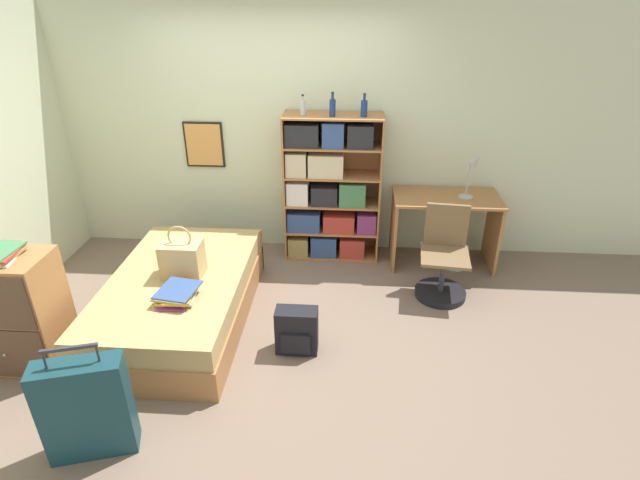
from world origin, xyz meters
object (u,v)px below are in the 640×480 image
at_px(magazine_pile_on_dresser, 0,255).
at_px(bottle_brown, 332,107).
at_px(desk_chair, 443,268).
at_px(waste_bin, 455,256).
at_px(suitcase, 86,409).
at_px(handbag, 182,259).
at_px(backpack, 297,331).
at_px(bookcase, 328,191).
at_px(book_stack_on_bed, 177,294).
at_px(desk, 444,218).
at_px(bottle_green, 303,107).
at_px(bottle_clear, 364,108).
at_px(bed, 180,298).
at_px(desk_lamp, 473,168).
at_px(dresser, 15,312).

relative_size(magazine_pile_on_dresser, bottle_brown, 1.46).
xyz_separation_m(magazine_pile_on_dresser, desk_chair, (3.35, 1.23, -0.70)).
height_order(desk_chair, waste_bin, desk_chair).
relative_size(suitcase, magazine_pile_on_dresser, 2.48).
bearing_deg(bottle_brown, handbag, -134.15).
height_order(desk_chair, backpack, desk_chair).
height_order(handbag, bookcase, bookcase).
height_order(book_stack_on_bed, bottle_brown, bottle_brown).
bearing_deg(desk_chair, desk, 82.55).
relative_size(book_stack_on_bed, desk_chair, 0.43).
xyz_separation_m(magazine_pile_on_dresser, bottle_brown, (2.26, 1.89, 0.65)).
bearing_deg(bottle_green, backpack, -86.76).
xyz_separation_m(suitcase, magazine_pile_on_dresser, (-0.89, 0.78, 0.62)).
distance_m(handbag, bookcase, 1.73).
xyz_separation_m(bottle_brown, bottle_clear, (0.30, 0.01, -0.00)).
height_order(bed, suitcase, suitcase).
relative_size(bottle_brown, backpack, 0.59).
bearing_deg(desk_lamp, handbag, -155.98).
bearing_deg(bottle_green, dresser, -136.15).
height_order(handbag, desk_lamp, desk_lamp).
bearing_deg(magazine_pile_on_dresser, bookcase, 41.07).
distance_m(suitcase, desk_lamp, 3.85).
relative_size(dresser, bottle_clear, 4.32).
distance_m(book_stack_on_bed, bookcase, 2.00).
distance_m(bottle_brown, bottle_clear, 0.30).
xyz_separation_m(magazine_pile_on_dresser, waste_bin, (3.59, 1.78, -0.85)).
xyz_separation_m(bookcase, desk_lamp, (1.42, -0.13, 0.34)).
distance_m(bed, suitcase, 1.43).
bearing_deg(desk_lamp, suitcase, -136.86).
bearing_deg(waste_bin, dresser, -154.10).
distance_m(bed, dresser, 1.24).
bearing_deg(waste_bin, bottle_green, 173.95).
xyz_separation_m(desk_lamp, desk_chair, (-0.29, -0.58, -0.81)).
height_order(book_stack_on_bed, desk_chair, desk_chair).
bearing_deg(bottle_brown, desk_chair, -31.42).
bearing_deg(desk_lamp, bed, -156.16).
distance_m(suitcase, desk, 3.65).
bearing_deg(bottle_clear, suitcase, -122.05).
bearing_deg(desk_lamp, magazine_pile_on_dresser, -153.60).
bearing_deg(suitcase, bookcase, 63.77).
bearing_deg(bed, book_stack_on_bed, -70.37).
bearing_deg(dresser, bottle_clear, 35.98).
distance_m(book_stack_on_bed, desk, 2.78).
bearing_deg(bookcase, book_stack_on_bed, -123.51).
xyz_separation_m(dresser, waste_bin, (3.63, 1.76, -0.35)).
distance_m(handbag, bottle_green, 1.87).
height_order(bed, desk_chair, desk_chair).
bearing_deg(bookcase, desk_chair, -32.11).
relative_size(bed, handbag, 4.15).
height_order(bottle_green, bottle_brown, bottle_brown).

